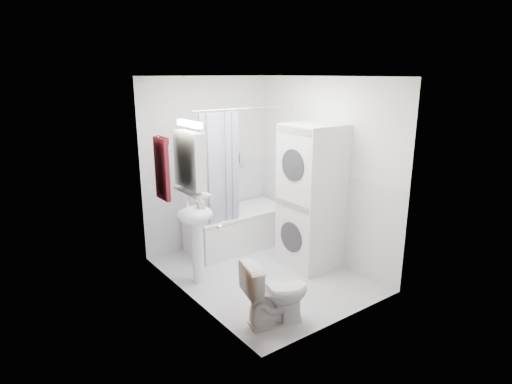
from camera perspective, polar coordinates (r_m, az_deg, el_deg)
floor at (r=5.47m, az=0.91°, el=-10.85°), size 2.60×2.60×0.00m
room_walls at (r=4.99m, az=0.98°, el=4.62°), size 2.60×2.60×2.60m
wainscot at (r=5.46m, az=-0.93°, el=-4.09°), size 1.98×2.58×2.58m
door at (r=4.17m, az=-4.89°, el=-4.65°), size 0.05×2.00×2.00m
bathtub at (r=6.17m, az=-2.51°, el=-4.65°), size 1.45×0.69×0.55m
tub_spout at (r=6.37m, az=-2.74°, el=1.36°), size 0.04×0.12×0.04m
curtain_rod at (r=5.57m, az=-1.07°, el=11.09°), size 1.63×0.02×0.02m
shower_curtain at (r=5.44m, az=-4.80°, el=2.94°), size 0.55×0.02×1.45m
sink at (r=5.06m, az=-8.04°, el=-4.59°), size 0.44×0.37×1.04m
medicine_cabinet at (r=4.58m, az=-8.85°, el=4.44°), size 0.13×0.50×0.71m
shelf at (r=4.67m, az=-8.50°, el=0.06°), size 0.18×0.54×0.02m
shower_caddy at (r=6.32m, az=-2.34°, el=3.84°), size 0.22×0.06×0.02m
towel at (r=5.19m, az=-12.43°, el=3.22°), size 0.07×0.32×0.77m
washer_dryer at (r=5.46m, az=7.41°, el=-0.64°), size 0.67×0.65×1.84m
toilet at (r=4.37m, az=2.68°, el=-13.21°), size 0.75×0.54×0.66m
soap_pump at (r=4.95m, az=-7.37°, el=-2.02°), size 0.08×0.17×0.08m
shelf_bottle at (r=4.53m, az=-7.63°, el=0.24°), size 0.07×0.18×0.07m
shelf_cup at (r=4.76m, az=-9.21°, el=1.11°), size 0.10×0.09×0.10m
shampoo_a at (r=6.24m, az=-3.38°, el=4.37°), size 0.13×0.17×0.13m
shampoo_b at (r=6.31m, az=-2.46°, el=4.28°), size 0.08×0.21×0.08m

